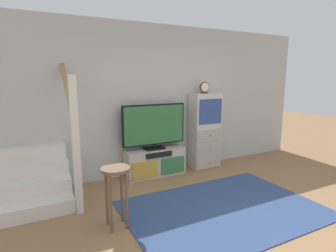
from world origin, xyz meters
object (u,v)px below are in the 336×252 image
at_px(television, 154,126).
at_px(media_console, 155,162).
at_px(side_cabinet, 205,131).
at_px(desk_clock, 204,88).
at_px(bar_stool_near, 116,183).

bearing_deg(television, media_console, -90.00).
xyz_separation_m(media_console, side_cabinet, (1.08, 0.01, 0.48)).
distance_m(media_console, television, 0.68).
relative_size(side_cabinet, desk_clock, 6.77).
height_order(television, side_cabinet, side_cabinet).
relative_size(media_console, desk_clock, 5.03).
distance_m(television, bar_stool_near, 1.80).
bearing_deg(media_console, television, 90.00).
height_order(media_console, desk_clock, desk_clock).
distance_m(television, side_cabinet, 1.10).
bearing_deg(television, side_cabinet, -0.72).
bearing_deg(bar_stool_near, media_console, 50.70).
xyz_separation_m(television, bar_stool_near, (-1.10, -1.37, -0.38)).
xyz_separation_m(television, side_cabinet, (1.08, -0.01, -0.19)).
distance_m(media_console, side_cabinet, 1.19).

